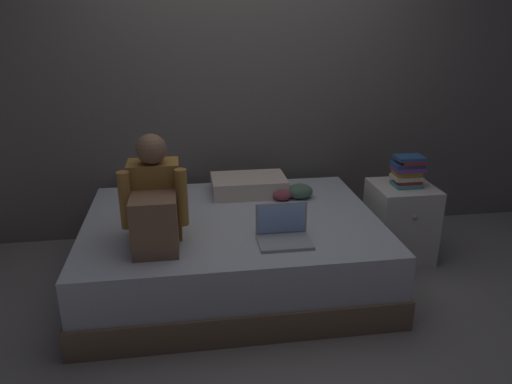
% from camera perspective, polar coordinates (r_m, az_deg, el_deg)
% --- Properties ---
extents(ground_plane, '(8.00, 8.00, 0.00)m').
position_cam_1_polar(ground_plane, '(3.29, 1.36, -12.58)').
color(ground_plane, gray).
extents(wall_back, '(5.60, 0.10, 2.70)m').
position_cam_1_polar(wall_back, '(3.97, -1.51, 14.02)').
color(wall_back, '#605B56').
rests_on(wall_back, ground_plane).
extents(bed, '(2.00, 1.50, 0.48)m').
position_cam_1_polar(bed, '(3.41, -2.81, -6.76)').
color(bed, '#7A6047').
rests_on(bed, ground_plane).
extents(nightstand, '(0.44, 0.46, 0.58)m').
position_cam_1_polar(nightstand, '(3.86, 16.53, -3.36)').
color(nightstand, beige).
rests_on(nightstand, ground_plane).
extents(person_sitting, '(0.39, 0.44, 0.66)m').
position_cam_1_polar(person_sitting, '(2.92, -11.80, -1.34)').
color(person_sitting, olive).
rests_on(person_sitting, bed).
extents(laptop, '(0.32, 0.23, 0.22)m').
position_cam_1_polar(laptop, '(2.96, 3.23, -4.75)').
color(laptop, '#9EA0A5').
rests_on(laptop, bed).
extents(pillow, '(0.56, 0.36, 0.13)m').
position_cam_1_polar(pillow, '(3.71, -0.86, 0.82)').
color(pillow, beige).
rests_on(pillow, bed).
extents(book_stack, '(0.23, 0.17, 0.23)m').
position_cam_1_polar(book_stack, '(3.72, 17.40, 2.38)').
color(book_stack, teal).
rests_on(book_stack, nightstand).
extents(clothes_pile, '(0.31, 0.17, 0.11)m').
position_cam_1_polar(clothes_pile, '(3.62, 4.56, -0.02)').
color(clothes_pile, '#8E3D47').
rests_on(clothes_pile, bed).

